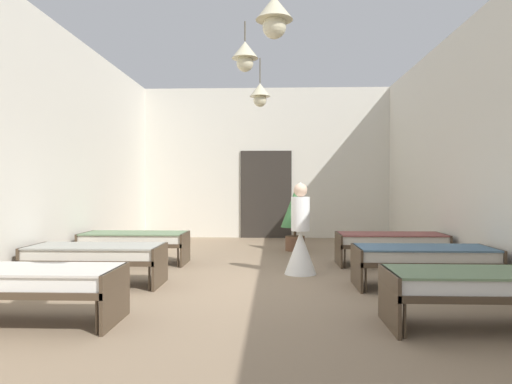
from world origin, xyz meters
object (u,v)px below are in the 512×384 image
Objects in this scene: bed_left_row_0 at (27,281)px; bed_right_row_2 at (391,241)px; potted_plant at (295,213)px; bed_right_row_0 at (483,285)px; nurse_near_aisle at (300,241)px; bed_right_row_1 at (424,257)px; bed_left_row_2 at (135,240)px; bed_left_row_1 at (96,255)px.

bed_left_row_0 is 1.00× the size of bed_right_row_2.
bed_left_row_0 is 6.44m from potted_plant.
bed_right_row_0 is 5.92m from potted_plant.
bed_right_row_0 is at bearing -73.94° from potted_plant.
bed_right_row_2 is at bearing 134.33° from nurse_near_aisle.
bed_left_row_0 is 6.00m from bed_right_row_2.
bed_right_row_1 is 1.00× the size of bed_right_row_2.
bed_right_row_1 is 1.94m from nurse_near_aisle.
bed_left_row_2 is 1.28× the size of nurse_near_aisle.
bed_left_row_1 is 4.65m from bed_right_row_1.
bed_left_row_1 is 1.00× the size of bed_left_row_2.
bed_left_row_2 and bed_right_row_2 have the same top height.
bed_left_row_0 is at bearing 180.00° from bed_right_row_0.
nurse_near_aisle is at bearing -151.13° from bed_right_row_2.
bed_right_row_1 is 1.90m from bed_right_row_2.
nurse_near_aisle is at bearing 18.23° from bed_left_row_1.
bed_right_row_0 is 1.40× the size of potted_plant.
bed_left_row_2 is 4.65m from bed_right_row_2.
potted_plant is at bearing 31.98° from bed_left_row_2.
bed_right_row_0 is (4.65, 0.00, 0.00)m from bed_left_row_0.
bed_right_row_1 is at bearing 0.00° from bed_left_row_1.
potted_plant is (3.01, 3.78, 0.38)m from bed_left_row_1.
bed_right_row_1 is at bearing -90.00° from bed_right_row_2.
bed_right_row_1 is at bearing 74.94° from nurse_near_aisle.
bed_left_row_0 is at bearing -140.73° from bed_right_row_2.
bed_right_row_2 is at bearing 39.27° from bed_left_row_0.
bed_left_row_1 and bed_right_row_1 have the same top height.
bed_right_row_1 is at bearing 22.24° from bed_left_row_0.
bed_left_row_1 is 4.85m from potted_plant.
bed_right_row_1 is (4.65, 1.90, 0.00)m from bed_left_row_0.
bed_left_row_0 is 1.00× the size of bed_right_row_1.
potted_plant is (-1.64, 5.68, 0.38)m from bed_right_row_0.
bed_right_row_2 is (4.65, 0.00, 0.00)m from bed_left_row_2.
bed_right_row_0 is 1.28× the size of nurse_near_aisle.
nurse_near_aisle is at bearing 149.48° from bed_right_row_1.
nurse_near_aisle is (2.98, 0.98, 0.09)m from bed_left_row_1.
bed_left_row_0 and bed_right_row_0 have the same top height.
nurse_near_aisle is (-1.67, 2.88, 0.09)m from bed_right_row_0.
nurse_near_aisle reaches higher than bed_right_row_0.
nurse_near_aisle is (-1.67, -0.92, 0.09)m from bed_right_row_2.
bed_right_row_1 is 1.28× the size of nurse_near_aisle.
bed_right_row_0 and bed_left_row_2 have the same top height.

